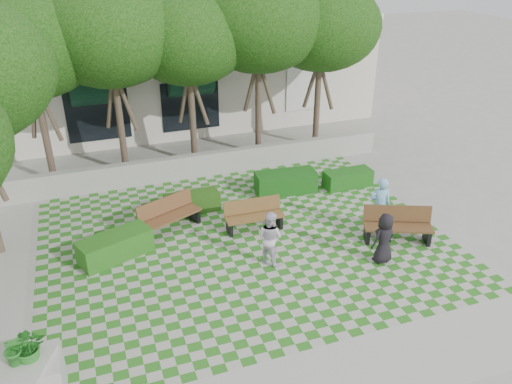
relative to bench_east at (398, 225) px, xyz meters
name	(u,v)px	position (x,y,z in m)	size (l,w,h in m)	color
ground	(257,260)	(-4.37, 0.41, -0.52)	(90.00, 90.00, 0.00)	gray
lawn	(246,242)	(-4.37, 1.41, -0.51)	(12.00, 12.00, 0.00)	#2B721E
sidewalk_south	(334,381)	(-4.37, -4.29, -0.51)	(16.00, 2.00, 0.01)	#9E9B93
retaining_wall	(203,164)	(-4.37, 6.61, -0.07)	(15.00, 0.36, 0.90)	#9E9B93
bench_east	(398,225)	(0.00, 0.00, 0.00)	(2.14, 1.41, 1.07)	#4F331B
bench_mid	(254,216)	(-3.87, 2.12, -0.05)	(1.87, 0.69, 0.97)	brown
bench_west	(169,216)	(-6.39, 2.96, -0.01)	(2.10, 1.42, 1.05)	brown
hedge_east	(348,179)	(0.44, 3.82, -0.20)	(1.79, 0.72, 0.63)	#174F15
hedge_midright	(286,182)	(-1.91, 4.19, -0.13)	(2.18, 0.87, 0.76)	#144913
hedge_midleft	(192,202)	(-5.43, 3.93, -0.20)	(1.80, 0.72, 0.63)	#204813
hedge_west	(115,246)	(-8.16, 1.96, -0.15)	(2.06, 0.83, 0.72)	#1F5316
planter_front	(35,371)	(-10.09, -2.65, 0.20)	(0.99, 0.99, 1.76)	#9E9B93
planter_back	(23,382)	(-10.32, -2.75, 0.09)	(1.43, 1.43, 1.81)	#9E9B93
person_blue	(380,205)	(-0.27, 0.65, 0.41)	(0.67, 0.44, 1.85)	#7EC0E6
person_dark	(384,238)	(-1.04, -0.82, 0.24)	(0.74, 0.48, 1.51)	black
person_white	(270,237)	(-4.06, 0.24, 0.29)	(0.78, 0.61, 1.61)	silver
tree_row	(143,44)	(-6.23, 6.37, 4.66)	(17.70, 13.40, 7.41)	#47382B
building	(180,66)	(-3.44, 14.49, 2.00)	(18.00, 8.92, 5.15)	beige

